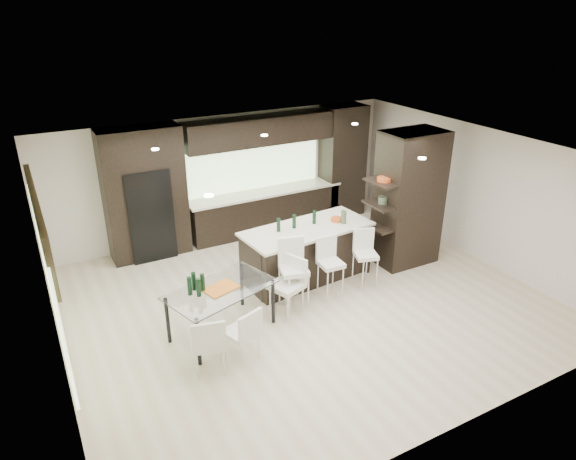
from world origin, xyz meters
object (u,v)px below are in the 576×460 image
stool_mid (330,274)px  stool_right (365,265)px  chair_end (286,289)px  kitchen_island (307,252)px  stool_left (294,282)px  chair_near (242,336)px  bench (310,252)px  dining_table (222,311)px  floor_vase (342,242)px  chair_far (208,345)px

stool_mid → stool_right: stool_mid is taller
stool_right → chair_end: bearing=-158.1°
kitchen_island → chair_end: bearing=-140.0°
stool_left → stool_right: 1.53m
chair_near → kitchen_island: bearing=19.9°
kitchen_island → bench: kitchen_island is taller
dining_table → chair_end: size_ratio=1.81×
stool_left → chair_end: (-0.19, -0.09, -0.05)m
stool_right → floor_vase: bearing=112.0°
stool_mid → chair_near: stool_mid is taller
chair_near → bench: bearing=22.1°
stool_left → chair_end: 0.21m
stool_left → bench: (1.11, 1.30, -0.26)m
stool_right → chair_end: chair_end is taller
dining_table → chair_near: chair_near is taller
kitchen_island → stool_right: (0.76, -0.83, -0.07)m
bench → chair_far: size_ratio=1.50×
chair_end → chair_far: bearing=94.2°
kitchen_island → chair_end: size_ratio=2.69×
stool_left → dining_table: (-1.36, -0.09, -0.11)m
floor_vase → kitchen_island: bearing=168.7°
bench → chair_near: (-2.47, -2.16, 0.16)m
stool_mid → dining_table: bearing=-173.9°
stool_right → dining_table: size_ratio=0.53×
kitchen_island → stool_mid: (0.00, -0.84, -0.07)m
dining_table → kitchen_island: bearing=6.8°
stool_mid → dining_table: 2.12m
stool_left → chair_end: bearing=-140.8°
bench → dining_table: bearing=-134.9°
kitchen_island → chair_near: 2.73m
stool_right → dining_table: stool_right is taller
kitchen_island → chair_near: kitchen_island is taller
chair_end → kitchen_island: bearing=-65.9°
floor_vase → dining_table: bearing=-164.2°
bench → stool_left: bearing=-114.7°
kitchen_island → chair_far: 3.16m
kitchen_island → chair_near: bearing=-145.8°
stool_mid → chair_end: size_ratio=0.98×
chair_near → chair_end: size_ratio=0.88×
kitchen_island → dining_table: size_ratio=1.49×
bench → chair_far: 3.70m
stool_mid → dining_table: size_ratio=0.54×
stool_mid → chair_end: (-0.95, -0.11, 0.01)m
kitchen_island → stool_right: size_ratio=2.79×
stool_right → floor_vase: size_ratio=0.69×
chair_near → chair_far: bearing=162.5°
floor_vase → dining_table: (-2.84, -0.80, -0.24)m
chair_end → stool_right: bearing=-107.0°
chair_far → floor_vase: bearing=39.3°
stool_left → stool_right: bearing=15.8°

